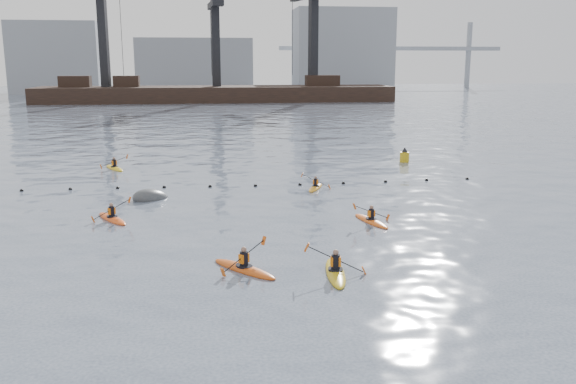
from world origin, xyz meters
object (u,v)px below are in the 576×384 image
at_px(mooring_buoy, 151,199).
at_px(nav_buoy, 404,157).
at_px(kayaker_2, 112,218).
at_px(kayaker_0, 244,268).
at_px(kayaker_4, 371,220).
at_px(kayaker_5, 115,168).
at_px(kayaker_1, 335,271).
at_px(kayaker_3, 316,187).

bearing_deg(mooring_buoy, nav_buoy, 30.10).
height_order(kayaker_2, nav_buoy, nav_buoy).
xyz_separation_m(kayaker_0, kayaker_4, (6.98, 6.59, -0.01)).
bearing_deg(mooring_buoy, kayaker_5, 108.50).
relative_size(kayaker_4, nav_buoy, 2.30).
height_order(kayaker_0, nav_buoy, nav_buoy).
height_order(kayaker_4, mooring_buoy, kayaker_4).
distance_m(kayaker_1, kayaker_3, 16.46).
xyz_separation_m(kayaker_2, kayaker_3, (12.03, 6.58, -0.01)).
height_order(kayaker_5, mooring_buoy, kayaker_5).
height_order(kayaker_3, mooring_buoy, kayaker_3).
distance_m(kayaker_1, kayaker_5, 28.30).
xyz_separation_m(kayaker_2, nav_buoy, (21.17, 16.11, 0.33)).
bearing_deg(kayaker_0, kayaker_1, -53.66).
relative_size(kayaker_2, kayaker_4, 0.96).
bearing_deg(kayaker_4, mooring_buoy, -46.35).
xyz_separation_m(kayaker_1, kayaker_4, (3.46, 7.48, -0.01)).
relative_size(kayaker_3, kayaker_4, 0.90).
xyz_separation_m(kayaker_1, kayaker_2, (-9.93, 9.74, -0.01)).
xyz_separation_m(kayaker_1, kayaker_5, (-12.06, 25.61, -0.01)).
distance_m(kayaker_0, kayaker_3, 16.42).
bearing_deg(kayaker_3, mooring_buoy, -147.12).
height_order(kayaker_4, kayaker_5, kayaker_4).
xyz_separation_m(mooring_buoy, nav_buoy, (19.58, 11.35, 0.42)).
bearing_deg(kayaker_1, mooring_buoy, 125.94).
height_order(kayaker_1, nav_buoy, kayaker_1).
relative_size(kayaker_1, kayaker_4, 1.12).
relative_size(kayaker_1, mooring_buoy, 1.48).
bearing_deg(kayaker_3, kayaker_5, 169.76).
distance_m(kayaker_2, kayaker_3, 13.71).
distance_m(kayaker_5, nav_buoy, 23.30).
xyz_separation_m(kayaker_0, mooring_buoy, (-4.82, 13.61, -0.11)).
bearing_deg(kayaker_0, kayaker_3, 30.54).
xyz_separation_m(kayaker_2, kayaker_4, (13.39, -2.26, -0.00)).
bearing_deg(kayaker_2, kayaker_1, -75.25).
xyz_separation_m(kayaker_1, kayaker_3, (2.10, 16.32, -0.02)).
height_order(kayaker_2, kayaker_5, kayaker_2).
distance_m(kayaker_0, kayaker_4, 9.60).
distance_m(kayaker_4, mooring_buoy, 13.73).
bearing_deg(mooring_buoy, kayaker_0, -70.50).
relative_size(kayaker_0, kayaker_1, 0.87).
relative_size(kayaker_1, kayaker_3, 1.25).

